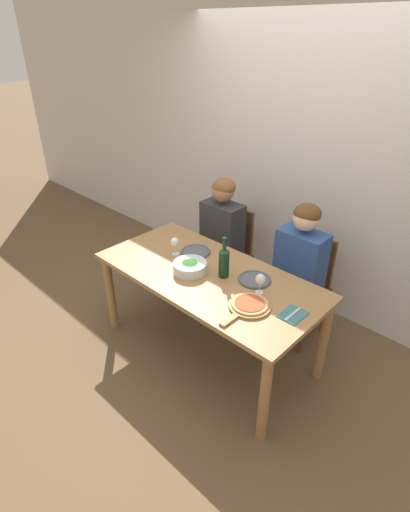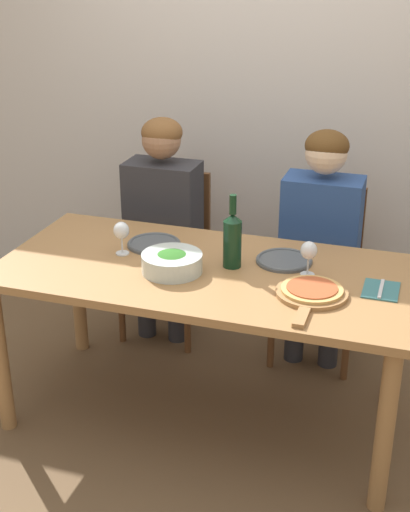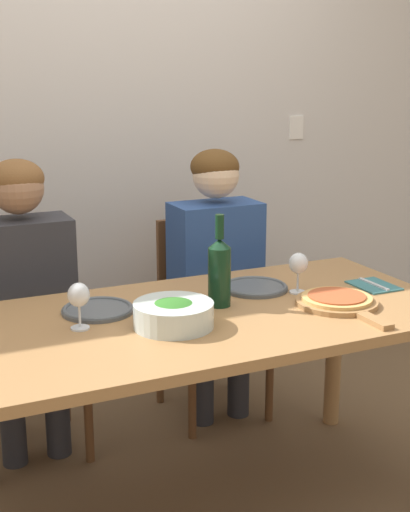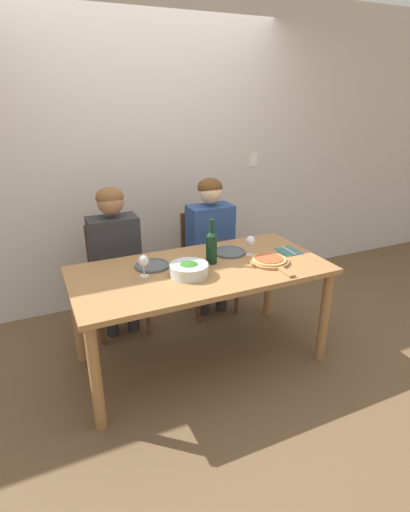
{
  "view_description": "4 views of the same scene",
  "coord_description": "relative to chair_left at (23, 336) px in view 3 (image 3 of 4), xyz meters",
  "views": [
    {
      "loc": [
        1.73,
        -1.85,
        2.36
      ],
      "look_at": [
        -0.12,
        0.09,
        0.82
      ],
      "focal_mm": 28.0,
      "sensor_mm": 36.0,
      "label": 1
    },
    {
      "loc": [
        0.85,
        -2.62,
        2.01
      ],
      "look_at": [
        -0.01,
        0.03,
        0.79
      ],
      "focal_mm": 50.0,
      "sensor_mm": 36.0,
      "label": 2
    },
    {
      "loc": [
        -0.93,
        -2.06,
        1.54
      ],
      "look_at": [
        0.1,
        0.16,
        0.9
      ],
      "focal_mm": 50.0,
      "sensor_mm": 36.0,
      "label": 3
    },
    {
      "loc": [
        -1.02,
        -2.3,
        1.86
      ],
      "look_at": [
        0.05,
        0.05,
        0.81
      ],
      "focal_mm": 28.0,
      "sensor_mm": 36.0,
      "label": 4
    }
  ],
  "objects": [
    {
      "name": "ground_plane",
      "position": [
        0.45,
        -0.76,
        -0.48
      ],
      "size": [
        40.0,
        40.0,
        0.0
      ],
      "primitive_type": "plane",
      "color": "brown"
    },
    {
      "name": "person_woman",
      "position": [
        0.0,
        -0.11,
        0.25
      ],
      "size": [
        0.47,
        0.51,
        1.22
      ],
      "color": "#28282D",
      "rests_on": "ground"
    },
    {
      "name": "dining_table",
      "position": [
        0.45,
        -0.76,
        0.17
      ],
      "size": [
        1.76,
        0.85,
        0.75
      ],
      "color": "#9E7042",
      "rests_on": "ground"
    },
    {
      "name": "dinner_plate_left",
      "position": [
        0.15,
        -0.6,
        0.28
      ],
      "size": [
        0.24,
        0.24,
        0.02
      ],
      "color": "#4C5156",
      "rests_on": "dining_table"
    },
    {
      "name": "dinner_plate_right",
      "position": [
        0.76,
        -0.59,
        0.28
      ],
      "size": [
        0.24,
        0.24,
        0.02
      ],
      "color": "#4C5156",
      "rests_on": "dining_table"
    },
    {
      "name": "wine_glass_left",
      "position": [
        0.05,
        -0.73,
        0.37
      ],
      "size": [
        0.07,
        0.07,
        0.15
      ],
      "color": "silver",
      "rests_on": "dining_table"
    },
    {
      "name": "wine_glass_right",
      "position": [
        0.88,
        -0.7,
        0.37
      ],
      "size": [
        0.07,
        0.07,
        0.15
      ],
      "color": "silver",
      "rests_on": "dining_table"
    },
    {
      "name": "broccoli_bowl",
      "position": [
        0.33,
        -0.84,
        0.31
      ],
      "size": [
        0.26,
        0.26,
        0.09
      ],
      "color": "silver",
      "rests_on": "dining_table"
    },
    {
      "name": "back_wall",
      "position": [
        0.45,
        0.45,
        0.87
      ],
      "size": [
        10.0,
        0.06,
        2.7
      ],
      "color": "silver",
      "rests_on": "ground"
    },
    {
      "name": "chair_left",
      "position": [
        0.0,
        0.0,
        0.0
      ],
      "size": [
        0.42,
        0.42,
        0.89
      ],
      "color": "brown",
      "rests_on": "ground"
    },
    {
      "name": "fork_on_napkin",
      "position": [
        1.18,
        -0.75,
        0.27
      ],
      "size": [
        0.14,
        0.18,
        0.01
      ],
      "color": "#387075",
      "rests_on": "dining_table"
    },
    {
      "name": "wine_bottle",
      "position": [
        0.55,
        -0.71,
        0.39
      ],
      "size": [
        0.08,
        0.08,
        0.32
      ],
      "color": "black",
      "rests_on": "dining_table"
    },
    {
      "name": "chair_right",
      "position": [
        0.83,
        0.0,
        0.0
      ],
      "size": [
        0.42,
        0.42,
        0.89
      ],
      "color": "brown",
      "rests_on": "ground"
    },
    {
      "name": "person_man",
      "position": [
        0.83,
        -0.11,
        0.25
      ],
      "size": [
        0.47,
        0.51,
        1.22
      ],
      "color": "#28282D",
      "rests_on": "ground"
    },
    {
      "name": "pizza_on_board",
      "position": [
        0.93,
        -0.88,
        0.28
      ],
      "size": [
        0.28,
        0.42,
        0.04
      ],
      "color": "#9E7042",
      "rests_on": "dining_table"
    }
  ]
}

